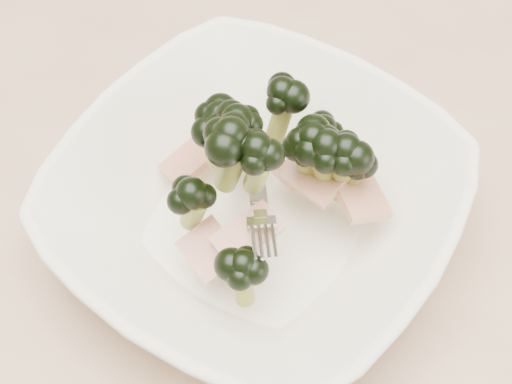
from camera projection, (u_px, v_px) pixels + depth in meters
dining_table at (167, 246)px, 0.66m from camera, size 1.20×0.80×0.75m
broccoli_dish at (258, 197)px, 0.53m from camera, size 0.37×0.37×0.14m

